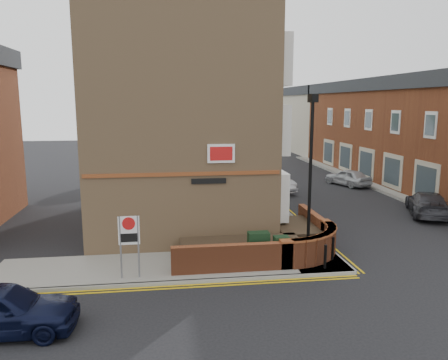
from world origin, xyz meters
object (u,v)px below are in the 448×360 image
silver_car_near (271,181)px  lamppost (310,178)px  zone_sign (129,235)px  utility_cabinet_large (258,248)px

silver_car_near → lamppost: bearing=-116.5°
zone_sign → silver_car_near: (8.60, 14.63, -0.92)m
utility_cabinet_large → zone_sign: size_ratio=0.55×
zone_sign → silver_car_near: 17.00m
utility_cabinet_large → silver_car_near: bearing=74.2°
utility_cabinet_large → zone_sign: 4.86m
utility_cabinet_large → lamppost: bearing=-3.0°
lamppost → silver_car_near: (2.00, 13.93, -2.62)m
lamppost → utility_cabinet_large: (-1.90, 0.10, -2.62)m
lamppost → silver_car_near: bearing=81.8°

